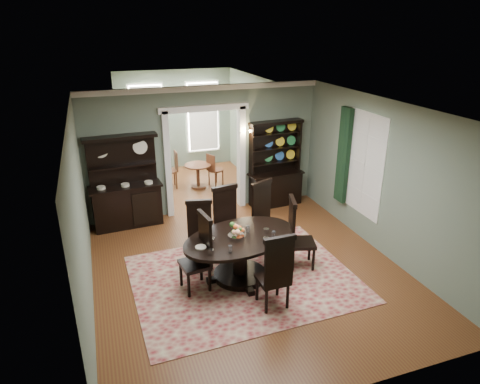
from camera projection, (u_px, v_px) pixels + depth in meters
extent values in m
cube|color=brown|center=(249.00, 271.00, 7.92)|extent=(5.50, 6.00, 0.01)
cube|color=white|center=(250.00, 110.00, 6.81)|extent=(5.50, 6.00, 0.01)
cube|color=#5F6E5C|center=(81.00, 219.00, 6.52)|extent=(0.01, 6.00, 3.00)
cube|color=#5F6E5C|center=(384.00, 179.00, 8.21)|extent=(0.01, 6.00, 3.00)
cube|color=#5F6E5C|center=(344.00, 294.00, 4.73)|extent=(5.50, 0.01, 3.00)
cube|color=#5F6E5C|center=(125.00, 158.00, 9.44)|extent=(1.85, 0.01, 3.00)
cube|color=#5F6E5C|center=(276.00, 144.00, 10.55)|extent=(1.85, 0.01, 3.00)
cube|color=#5F6E5C|center=(203.00, 96.00, 9.53)|extent=(1.80, 0.01, 0.50)
cube|color=silver|center=(203.00, 88.00, 9.42)|extent=(5.50, 0.10, 0.12)
cube|color=brown|center=(191.00, 185.00, 12.09)|extent=(3.50, 3.50, 0.01)
cube|color=white|center=(186.00, 76.00, 10.97)|extent=(3.50, 3.50, 0.01)
cube|color=#5F6E5C|center=(122.00, 139.00, 11.00)|extent=(0.01, 3.50, 3.00)
cube|color=#5F6E5C|center=(249.00, 128.00, 12.06)|extent=(0.01, 3.50, 3.00)
cube|color=#5F6E5C|center=(176.00, 120.00, 13.06)|extent=(3.50, 0.01, 3.00)
cube|color=silver|center=(148.00, 121.00, 12.74)|extent=(1.05, 0.06, 2.20)
cube|color=silver|center=(203.00, 117.00, 13.26)|extent=(1.05, 0.06, 2.20)
cube|color=silver|center=(167.00, 165.00, 9.81)|extent=(0.14, 0.25, 2.50)
cube|color=silver|center=(241.00, 157.00, 10.36)|extent=(0.14, 0.25, 2.50)
cube|color=silver|center=(204.00, 108.00, 9.62)|extent=(2.08, 0.25, 0.14)
cube|color=white|center=(365.00, 165.00, 8.69)|extent=(0.02, 1.10, 2.00)
cube|color=silver|center=(365.00, 165.00, 8.69)|extent=(0.01, 1.22, 2.12)
cube|color=black|center=(343.00, 156.00, 9.26)|extent=(0.10, 0.35, 2.10)
cube|color=#C77935|center=(244.00, 133.00, 10.09)|extent=(0.08, 0.05, 0.18)
sphere|color=#FFD88C|center=(242.00, 132.00, 9.89)|extent=(0.07, 0.07, 0.07)
sphere|color=#FFD88C|center=(250.00, 131.00, 9.95)|extent=(0.07, 0.07, 0.07)
cube|color=maroon|center=(244.00, 278.00, 7.69)|extent=(3.95, 3.13, 0.01)
ellipsoid|color=black|center=(240.00, 238.00, 7.43)|extent=(2.41, 1.87, 0.06)
cylinder|color=black|center=(240.00, 240.00, 7.45)|extent=(2.43, 2.43, 0.03)
cylinder|color=black|center=(240.00, 257.00, 7.57)|extent=(0.27, 0.27, 0.74)
cylinder|color=black|center=(240.00, 275.00, 7.71)|extent=(0.94, 0.94, 0.11)
cylinder|color=silver|center=(236.00, 236.00, 7.37)|extent=(0.29, 0.29, 0.05)
cube|color=black|center=(200.00, 245.00, 7.91)|extent=(0.54, 0.53, 0.06)
cube|color=black|center=(199.00, 221.00, 7.95)|extent=(0.45, 0.15, 0.77)
cube|color=black|center=(199.00, 202.00, 7.80)|extent=(0.50, 0.18, 0.08)
cylinder|color=black|center=(191.00, 261.00, 7.81)|extent=(0.05, 0.05, 0.45)
cylinder|color=black|center=(211.00, 260.00, 7.85)|extent=(0.05, 0.05, 0.45)
cylinder|color=black|center=(191.00, 252.00, 8.14)|extent=(0.05, 0.05, 0.45)
cylinder|color=black|center=(210.00, 251.00, 8.18)|extent=(0.05, 0.05, 0.45)
cube|color=black|center=(230.00, 232.00, 8.32)|extent=(0.57, 0.56, 0.06)
cube|color=black|center=(225.00, 208.00, 8.33)|extent=(0.49, 0.14, 0.84)
cube|color=black|center=(225.00, 188.00, 8.17)|extent=(0.54, 0.17, 0.09)
cylinder|color=black|center=(227.00, 250.00, 8.16)|extent=(0.05, 0.05, 0.49)
cylinder|color=black|center=(244.00, 245.00, 8.34)|extent=(0.05, 0.05, 0.49)
cylinder|color=black|center=(217.00, 242.00, 8.47)|extent=(0.05, 0.05, 0.49)
cylinder|color=black|center=(234.00, 237.00, 8.65)|extent=(0.05, 0.05, 0.49)
cube|color=black|center=(269.00, 226.00, 8.56)|extent=(0.64, 0.63, 0.06)
cube|color=black|center=(261.00, 203.00, 8.55)|extent=(0.47, 0.25, 0.84)
cube|color=black|center=(262.00, 183.00, 8.39)|extent=(0.52, 0.29, 0.09)
cylinder|color=black|center=(269.00, 244.00, 8.40)|extent=(0.05, 0.05, 0.49)
cylinder|color=black|center=(282.00, 237.00, 8.64)|extent=(0.05, 0.05, 0.49)
cylinder|color=black|center=(255.00, 237.00, 8.66)|extent=(0.05, 0.05, 0.49)
cylinder|color=black|center=(268.00, 231.00, 8.91)|extent=(0.05, 0.05, 0.49)
cube|color=black|center=(195.00, 264.00, 7.23)|extent=(0.52, 0.54, 0.06)
cube|color=black|center=(205.00, 240.00, 7.17)|extent=(0.12, 0.49, 0.82)
cube|color=black|center=(205.00, 217.00, 7.01)|extent=(0.14, 0.53, 0.08)
cylinder|color=black|center=(181.00, 274.00, 7.40)|extent=(0.05, 0.05, 0.48)
cylinder|color=black|center=(189.00, 285.00, 7.09)|extent=(0.05, 0.05, 0.48)
cylinder|color=black|center=(201.00, 269.00, 7.56)|extent=(0.05, 0.05, 0.48)
cylinder|color=black|center=(210.00, 279.00, 7.25)|extent=(0.05, 0.05, 0.48)
cube|color=black|center=(302.00, 243.00, 7.93)|extent=(0.58, 0.60, 0.06)
cube|color=black|center=(292.00, 223.00, 7.77)|extent=(0.19, 0.48, 0.82)
cube|color=black|center=(293.00, 201.00, 7.61)|extent=(0.22, 0.53, 0.08)
cylinder|color=black|center=(313.00, 259.00, 7.85)|extent=(0.05, 0.05, 0.48)
cylinder|color=black|center=(309.00, 249.00, 8.21)|extent=(0.05, 0.05, 0.48)
cylinder|color=black|center=(293.00, 260.00, 7.84)|extent=(0.05, 0.05, 0.48)
cylinder|color=black|center=(290.00, 249.00, 8.19)|extent=(0.05, 0.05, 0.48)
cube|color=black|center=(273.00, 279.00, 6.83)|extent=(0.49, 0.47, 0.06)
cube|color=black|center=(279.00, 263.00, 6.49)|extent=(0.48, 0.06, 0.81)
cube|color=black|center=(280.00, 239.00, 6.34)|extent=(0.52, 0.09, 0.08)
cylinder|color=black|center=(278.00, 283.00, 7.14)|extent=(0.05, 0.05, 0.48)
cylinder|color=black|center=(257.00, 288.00, 7.02)|extent=(0.05, 0.05, 0.48)
cylinder|color=black|center=(288.00, 296.00, 6.81)|extent=(0.05, 0.05, 0.48)
cylinder|color=black|center=(266.00, 301.00, 6.69)|extent=(0.05, 0.05, 0.48)
cube|color=black|center=(127.00, 206.00, 9.56)|extent=(1.50, 0.60, 0.92)
cube|color=black|center=(125.00, 186.00, 9.38)|extent=(1.60, 0.65, 0.05)
cube|color=black|center=(122.00, 160.00, 9.35)|extent=(1.47, 0.17, 1.09)
cube|color=black|center=(123.00, 166.00, 9.31)|extent=(1.44, 0.35, 0.04)
cube|color=black|center=(120.00, 137.00, 9.06)|extent=(1.58, 0.42, 0.07)
cube|color=black|center=(275.00, 189.00, 10.69)|extent=(1.30, 0.55, 0.81)
cube|color=black|center=(276.00, 173.00, 10.53)|extent=(1.39, 0.60, 0.04)
cube|color=black|center=(274.00, 147.00, 10.46)|extent=(1.27, 0.15, 1.23)
cube|color=black|center=(252.00, 150.00, 10.19)|extent=(0.06, 0.24, 1.27)
cube|color=black|center=(298.00, 146.00, 10.57)|extent=(0.06, 0.24, 1.27)
cube|color=black|center=(276.00, 122.00, 10.13)|extent=(1.37, 0.39, 0.07)
cube|color=black|center=(275.00, 162.00, 10.51)|extent=(1.28, 0.33, 0.03)
cube|color=black|center=(275.00, 148.00, 10.38)|extent=(1.28, 0.33, 0.03)
cube|color=black|center=(276.00, 133.00, 10.25)|extent=(1.28, 0.33, 0.03)
cylinder|color=#502B17|center=(198.00, 165.00, 11.68)|extent=(0.73, 0.73, 0.04)
cylinder|color=#502B17|center=(198.00, 176.00, 11.80)|extent=(0.09, 0.09, 0.64)
cylinder|color=#502B17|center=(198.00, 187.00, 11.91)|extent=(0.40, 0.40, 0.05)
cylinder|color=#502B17|center=(170.00, 171.00, 11.74)|extent=(0.43, 0.43, 0.04)
cube|color=#502B17|center=(176.00, 161.00, 11.70)|extent=(0.03, 0.39, 0.54)
cylinder|color=#502B17|center=(164.00, 178.00, 11.92)|extent=(0.04, 0.04, 0.48)
cylinder|color=#502B17|center=(166.00, 182.00, 11.65)|extent=(0.04, 0.04, 0.48)
cylinder|color=#502B17|center=(175.00, 177.00, 12.01)|extent=(0.04, 0.04, 0.48)
cylinder|color=#502B17|center=(177.00, 180.00, 11.74)|extent=(0.04, 0.04, 0.48)
cylinder|color=#502B17|center=(216.00, 170.00, 11.94)|extent=(0.39, 0.39, 0.04)
cube|color=#502B17|center=(211.00, 163.00, 11.74)|extent=(0.17, 0.33, 0.49)
cylinder|color=#502B17|center=(223.00, 178.00, 12.02)|extent=(0.04, 0.04, 0.44)
cylinder|color=#502B17|center=(216.00, 175.00, 12.21)|extent=(0.04, 0.04, 0.44)
cylinder|color=#502B17|center=(215.00, 180.00, 11.85)|extent=(0.04, 0.04, 0.44)
cylinder|color=#502B17|center=(209.00, 178.00, 12.03)|extent=(0.04, 0.04, 0.44)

